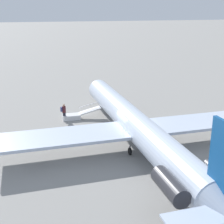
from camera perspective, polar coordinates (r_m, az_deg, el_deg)
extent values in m
plane|color=gray|center=(26.97, 3.67, -5.37)|extent=(600.00, 600.00, 0.00)
cylinder|color=silver|center=(26.31, 3.74, -1.82)|extent=(24.01, 4.23, 2.29)
cone|color=silver|center=(38.48, -2.93, 4.62)|extent=(2.69, 2.44, 2.24)
cube|color=silver|center=(23.96, -9.33, -4.52)|extent=(4.47, 10.30, 0.23)
cube|color=silver|center=(28.01, 16.54, -1.68)|extent=(4.47, 10.30, 0.23)
cylinder|color=#2D2D33|center=(17.08, 10.54, -13.13)|extent=(2.82, 1.25, 1.03)
cylinder|color=#2D2D33|center=(18.62, 19.61, -11.16)|extent=(2.82, 1.25, 1.03)
cylinder|color=black|center=(33.80, -0.76, 0.11)|extent=(0.58, 0.19, 0.57)
cylinder|color=#2D2D33|center=(33.69, -0.76, 0.71)|extent=(0.10, 0.10, 0.18)
cylinder|color=black|center=(24.48, 3.29, -7.17)|extent=(0.58, 0.19, 0.57)
cylinder|color=#2D2D33|center=(24.32, 3.30, -6.38)|extent=(0.10, 0.10, 0.18)
cylinder|color=black|center=(25.19, 7.75, -6.56)|extent=(0.58, 0.19, 0.57)
cylinder|color=#2D2D33|center=(25.04, 7.78, -5.78)|extent=(0.10, 0.10, 0.18)
cube|color=silver|center=(32.45, -7.46, -0.89)|extent=(1.24, 1.88, 0.50)
cube|color=silver|center=(32.63, -4.03, 0.28)|extent=(1.08, 2.29, 0.65)
cube|color=silver|center=(32.90, -4.22, 1.34)|extent=(0.24, 2.21, 0.59)
cube|color=#23232D|center=(32.14, -8.71, -0.81)|extent=(0.22, 0.30, 0.85)
cylinder|color=#4C1E23|center=(31.90, -8.77, 0.47)|extent=(0.36, 0.36, 0.65)
sphere|color=tan|center=(31.77, -8.81, 1.23)|extent=(0.24, 0.24, 0.24)
cube|color=navy|center=(31.86, -9.26, 0.48)|extent=(0.29, 0.20, 0.44)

